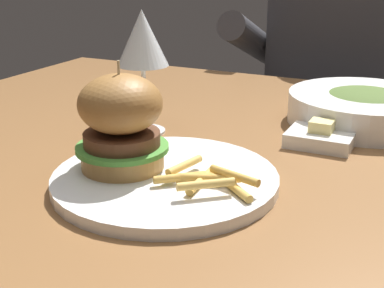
% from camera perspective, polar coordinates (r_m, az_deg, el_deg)
% --- Properties ---
extents(dining_table, '(1.32, 0.93, 0.74)m').
position_cam_1_polar(dining_table, '(0.75, 8.44, -7.24)').
color(dining_table, brown).
rests_on(dining_table, ground).
extents(main_plate, '(0.26, 0.26, 0.01)m').
position_cam_1_polar(main_plate, '(0.62, -2.86, -3.77)').
color(main_plate, white).
rests_on(main_plate, dining_table).
extents(burger_sandwich, '(0.11, 0.11, 0.13)m').
position_cam_1_polar(burger_sandwich, '(0.63, -7.57, 2.34)').
color(burger_sandwich, '#B78447').
rests_on(burger_sandwich, main_plate).
extents(fries_pile, '(0.12, 0.09, 0.02)m').
position_cam_1_polar(fries_pile, '(0.58, 1.63, -3.71)').
color(fries_pile, gold).
rests_on(fries_pile, main_plate).
extents(wine_glass, '(0.07, 0.07, 0.18)m').
position_cam_1_polar(wine_glass, '(0.78, -5.31, 10.83)').
color(wine_glass, silver).
rests_on(wine_glass, dining_table).
extents(butter_dish, '(0.09, 0.07, 0.04)m').
position_cam_1_polar(butter_dish, '(0.77, 13.57, 0.72)').
color(butter_dish, white).
rests_on(butter_dish, dining_table).
extents(soup_bowl, '(0.24, 0.24, 0.05)m').
position_cam_1_polar(soup_bowl, '(0.88, 17.98, 3.76)').
color(soup_bowl, white).
rests_on(soup_bowl, dining_table).
extents(diner_person, '(0.51, 0.36, 1.18)m').
position_cam_1_polar(diner_person, '(1.47, 15.34, 2.02)').
color(diner_person, '#282833').
rests_on(diner_person, ground).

